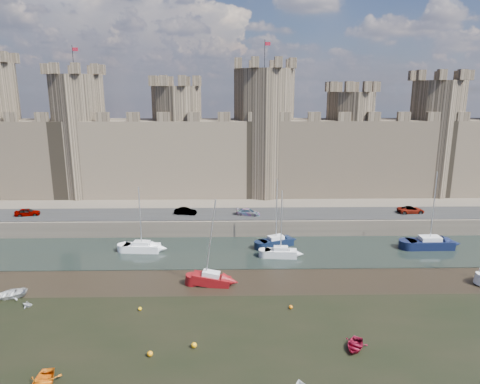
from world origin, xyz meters
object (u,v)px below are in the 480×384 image
Objects in this scene: car_1 at (185,211)px; car_2 at (248,212)px; sailboat_0 at (142,247)px; sailboat_2 at (281,252)px; sailboat_3 at (430,243)px; sailboat_1 at (276,241)px; car_3 at (411,210)px; sailboat_4 at (211,279)px; car_0 at (27,212)px.

car_2 is (9.98, -0.62, -0.03)m from car_1.
sailboat_0 is at bearing 161.44° from car_1.
sailboat_2 is at bearing -2.55° from sailboat_0.
car_2 is at bearing 160.78° from sailboat_3.
sailboat_1 is 0.89× the size of sailboat_3.
car_3 is 25.42m from sailboat_2.
car_3 is 42.44m from sailboat_0.
sailboat_4 reaches higher than sailboat_0.
sailboat_0 is 19.13m from sailboat_2.
sailboat_3 reaches higher than car_2.
car_1 is 36.47m from sailboat_3.
sailboat_3 reaches higher than car_0.
car_0 is 0.40× the size of sailboat_2.
car_2 is 0.38× the size of sailboat_1.
car_0 is 0.98× the size of car_2.
sailboat_3 is at bearing -94.83° from car_1.
car_0 is 0.33× the size of sailboat_3.
car_3 is 37.17m from sailboat_4.
car_0 is at bearing 159.26° from sailboat_0.
sailboat_3 is (60.05, -8.88, -2.29)m from car_0.
sailboat_3 is (40.36, 0.47, 0.10)m from sailboat_0.
sailboat_0 is at bearing 141.01° from sailboat_4.
sailboat_1 is 0.96× the size of sailboat_4.
car_0 is 0.36× the size of sailboat_4.
sailboat_1 is 1.07× the size of sailboat_2.
sailboat_0 is 0.90× the size of sailboat_4.
car_0 reaches higher than car_1.
sailboat_4 is (-30.28, -10.93, -0.09)m from sailboat_3.
car_3 is 23.97m from sailboat_1.
sailboat_3 reaches higher than car_1.
sailboat_0 reaches higher than car_0.
car_0 is at bearing 86.62° from car_3.
car_3 is (26.19, 0.72, 0.04)m from car_2.
sailboat_1 is 21.64m from sailboat_3.
sailboat_3 is at bearing -96.27° from car_2.
sailboat_1 is (-22.51, -7.92, -2.30)m from car_3.
sailboat_0 is (-15.08, -8.91, -2.31)m from car_2.
car_2 is at bearing -101.40° from car_0.
car_1 is 0.36× the size of sailboat_1.
sailboat_2 is (18.98, -2.40, 0.02)m from sailboat_0.
sailboat_1 reaches higher than sailboat_0.
car_3 is (60.96, 0.28, -0.05)m from car_0.
sailboat_3 is at bearing 5.30° from sailboat_0.
car_0 is 60.75m from sailboat_3.
car_1 is 10.00m from car_2.
sailboat_0 is (-5.10, -9.53, -2.34)m from car_1.
sailboat_0 is 1.01× the size of sailboat_2.
car_0 is 34.77m from car_2.
sailboat_4 reaches higher than car_0.
sailboat_2 is at bearing 49.25° from sailboat_4.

